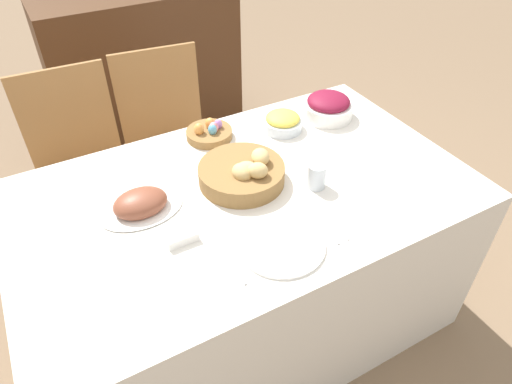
{
  "coord_description": "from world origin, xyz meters",
  "views": [
    {
      "loc": [
        -0.57,
        -1.12,
        1.79
      ],
      "look_at": [
        0.0,
        -0.07,
        0.8
      ],
      "focal_mm": 32.0,
      "sensor_mm": 36.0,
      "label": 1
    }
  ],
  "objects_px": {
    "sideboard": "(145,68)",
    "bread_basket": "(243,173)",
    "pineapple_bowl": "(283,122)",
    "fork": "(234,264)",
    "beet_salad_bowl": "(328,107)",
    "chair_far_left": "(82,164)",
    "chair_far_center": "(168,140)",
    "butter_dish": "(181,236)",
    "dinner_plate": "(281,244)",
    "drinking_cup": "(317,176)",
    "spoon": "(332,224)",
    "ham_platter": "(141,204)",
    "knife": "(324,227)",
    "egg_basket": "(209,132)"
  },
  "relations": [
    {
      "from": "knife",
      "to": "egg_basket",
      "type": "bearing_deg",
      "value": 101.84
    },
    {
      "from": "dinner_plate",
      "to": "chair_far_left",
      "type": "bearing_deg",
      "value": 110.66
    },
    {
      "from": "chair_far_left",
      "to": "drinking_cup",
      "type": "distance_m",
      "value": 1.19
    },
    {
      "from": "fork",
      "to": "spoon",
      "type": "distance_m",
      "value": 0.36
    },
    {
      "from": "egg_basket",
      "to": "drinking_cup",
      "type": "relative_size",
      "value": 2.02
    },
    {
      "from": "pineapple_bowl",
      "to": "beet_salad_bowl",
      "type": "xyz_separation_m",
      "value": [
        0.23,
        -0.01,
        0.01
      ]
    },
    {
      "from": "beet_salad_bowl",
      "to": "drinking_cup",
      "type": "bearing_deg",
      "value": -130.4
    },
    {
      "from": "chair_far_left",
      "to": "chair_far_center",
      "type": "height_order",
      "value": "same"
    },
    {
      "from": "chair_far_center",
      "to": "chair_far_left",
      "type": "bearing_deg",
      "value": -173.52
    },
    {
      "from": "sideboard",
      "to": "dinner_plate",
      "type": "xyz_separation_m",
      "value": [
        -0.19,
        -2.04,
        0.28
      ]
    },
    {
      "from": "chair_far_center",
      "to": "sideboard",
      "type": "distance_m",
      "value": 0.94
    },
    {
      "from": "chair_far_center",
      "to": "fork",
      "type": "distance_m",
      "value": 1.16
    },
    {
      "from": "beet_salad_bowl",
      "to": "spoon",
      "type": "xyz_separation_m",
      "value": [
        -0.39,
        -0.57,
        -0.05
      ]
    },
    {
      "from": "sideboard",
      "to": "bread_basket",
      "type": "relative_size",
      "value": 3.89
    },
    {
      "from": "egg_basket",
      "to": "ham_platter",
      "type": "bearing_deg",
      "value": -142.32
    },
    {
      "from": "egg_basket",
      "to": "knife",
      "type": "relative_size",
      "value": 1.14
    },
    {
      "from": "egg_basket",
      "to": "fork",
      "type": "bearing_deg",
      "value": -108.47
    },
    {
      "from": "beet_salad_bowl",
      "to": "fork",
      "type": "relative_size",
      "value": 1.31
    },
    {
      "from": "chair_far_left",
      "to": "sideboard",
      "type": "distance_m",
      "value": 1.11
    },
    {
      "from": "butter_dish",
      "to": "knife",
      "type": "bearing_deg",
      "value": -22.09
    },
    {
      "from": "egg_basket",
      "to": "knife",
      "type": "height_order",
      "value": "egg_basket"
    },
    {
      "from": "drinking_cup",
      "to": "pineapple_bowl",
      "type": "bearing_deg",
      "value": 76.13
    },
    {
      "from": "chair_far_left",
      "to": "butter_dish",
      "type": "distance_m",
      "value": 1.0
    },
    {
      "from": "chair_far_center",
      "to": "egg_basket",
      "type": "bearing_deg",
      "value": -77.41
    },
    {
      "from": "bread_basket",
      "to": "knife",
      "type": "distance_m",
      "value": 0.36
    },
    {
      "from": "chair_far_left",
      "to": "sideboard",
      "type": "height_order",
      "value": "sideboard"
    },
    {
      "from": "pineapple_bowl",
      "to": "knife",
      "type": "distance_m",
      "value": 0.61
    },
    {
      "from": "pineapple_bowl",
      "to": "beet_salad_bowl",
      "type": "distance_m",
      "value": 0.23
    },
    {
      "from": "fork",
      "to": "knife",
      "type": "height_order",
      "value": "same"
    },
    {
      "from": "dinner_plate",
      "to": "knife",
      "type": "height_order",
      "value": "dinner_plate"
    },
    {
      "from": "chair_far_center",
      "to": "ham_platter",
      "type": "xyz_separation_m",
      "value": [
        -0.34,
        -0.75,
        0.28
      ]
    },
    {
      "from": "chair_far_center",
      "to": "pineapple_bowl",
      "type": "xyz_separation_m",
      "value": [
        0.35,
        -0.54,
        0.29
      ]
    },
    {
      "from": "dinner_plate",
      "to": "butter_dish",
      "type": "relative_size",
      "value": 2.75
    },
    {
      "from": "chair_far_center",
      "to": "ham_platter",
      "type": "bearing_deg",
      "value": -107.76
    },
    {
      "from": "pineapple_bowl",
      "to": "beet_salad_bowl",
      "type": "bearing_deg",
      "value": -1.88
    },
    {
      "from": "fork",
      "to": "spoon",
      "type": "xyz_separation_m",
      "value": [
        0.36,
        0.0,
        0.0
      ]
    },
    {
      "from": "pineapple_bowl",
      "to": "fork",
      "type": "xyz_separation_m",
      "value": [
        -0.52,
        -0.58,
        -0.03
      ]
    },
    {
      "from": "ham_platter",
      "to": "butter_dish",
      "type": "xyz_separation_m",
      "value": [
        0.06,
        -0.19,
        -0.01
      ]
    },
    {
      "from": "ham_platter",
      "to": "beet_salad_bowl",
      "type": "distance_m",
      "value": 0.93
    },
    {
      "from": "dinner_plate",
      "to": "pineapple_bowl",
      "type": "bearing_deg",
      "value": 58.3
    },
    {
      "from": "sideboard",
      "to": "bread_basket",
      "type": "height_order",
      "value": "sideboard"
    },
    {
      "from": "bread_basket",
      "to": "chair_far_center",
      "type": "bearing_deg",
      "value": 92.41
    },
    {
      "from": "bread_basket",
      "to": "knife",
      "type": "bearing_deg",
      "value": -70.57
    },
    {
      "from": "butter_dish",
      "to": "pineapple_bowl",
      "type": "bearing_deg",
      "value": 33.06
    },
    {
      "from": "chair_far_left",
      "to": "spoon",
      "type": "relative_size",
      "value": 5.63
    },
    {
      "from": "chair_far_center",
      "to": "pineapple_bowl",
      "type": "height_order",
      "value": "chair_far_center"
    },
    {
      "from": "chair_far_center",
      "to": "beet_salad_bowl",
      "type": "height_order",
      "value": "chair_far_center"
    },
    {
      "from": "dinner_plate",
      "to": "bread_basket",
      "type": "bearing_deg",
      "value": 82.6
    },
    {
      "from": "ham_platter",
      "to": "fork",
      "type": "bearing_deg",
      "value": -65.91
    },
    {
      "from": "dinner_plate",
      "to": "sideboard",
      "type": "bearing_deg",
      "value": 84.62
    }
  ]
}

